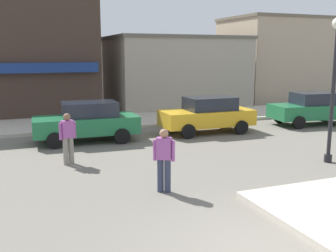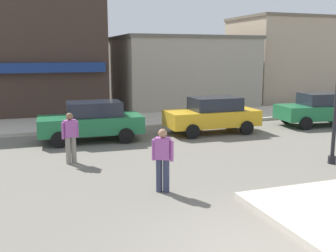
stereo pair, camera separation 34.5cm
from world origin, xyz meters
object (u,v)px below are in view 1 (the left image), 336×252
at_px(parked_car_third, 313,108).
at_px(pedestrian_crossing_near, 164,158).
at_px(parked_car_nearest, 87,121).
at_px(lamp_post, 335,69).
at_px(parked_car_second, 207,114).
at_px(pedestrian_crossing_far, 68,137).

distance_m(parked_car_third, pedestrian_crossing_near, 11.83).
relative_size(parked_car_nearest, pedestrian_crossing_near, 2.53).
bearing_deg(pedestrian_crossing_near, lamp_post, 6.44).
xyz_separation_m(parked_car_second, parked_car_third, (5.65, -0.10, 0.00)).
height_order(lamp_post, pedestrian_crossing_far, lamp_post).
xyz_separation_m(lamp_post, parked_car_nearest, (-6.62, 5.79, -2.15)).
distance_m(parked_car_second, parked_car_third, 5.65).
bearing_deg(parked_car_nearest, lamp_post, -41.20).
distance_m(lamp_post, pedestrian_crossing_near, 6.24).
relative_size(parked_car_second, pedestrian_crossing_near, 2.50).
bearing_deg(parked_car_second, pedestrian_crossing_near, -124.97).
height_order(parked_car_nearest, pedestrian_crossing_far, pedestrian_crossing_far).
height_order(parked_car_nearest, parked_car_second, same).
relative_size(parked_car_second, pedestrian_crossing_far, 2.50).
height_order(pedestrian_crossing_near, pedestrian_crossing_far, same).
height_order(lamp_post, parked_car_nearest, lamp_post).
distance_m(pedestrian_crossing_near, pedestrian_crossing_far, 3.91).
bearing_deg(parked_car_third, lamp_post, -127.24).
bearing_deg(parked_car_nearest, pedestrian_crossing_far, -110.20).
bearing_deg(lamp_post, pedestrian_crossing_near, -173.56).
distance_m(lamp_post, parked_car_nearest, 9.05).
xyz_separation_m(lamp_post, pedestrian_crossing_far, (-7.73, 2.76, -2.09)).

